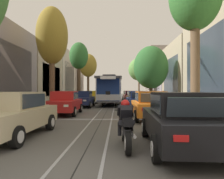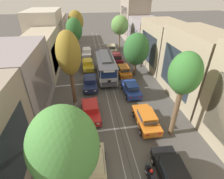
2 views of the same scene
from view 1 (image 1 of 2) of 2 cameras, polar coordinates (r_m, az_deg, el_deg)
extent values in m
plane|color=#4C4947|center=(23.21, -0.59, -4.29)|extent=(160.00, 160.00, 0.00)
cube|color=gray|center=(26.08, -1.52, -3.83)|extent=(0.08, 56.58, 0.01)
cube|color=gray|center=(26.05, 0.82, -3.84)|extent=(0.08, 56.58, 0.01)
cube|color=black|center=(26.06, -0.35, -3.84)|extent=(0.03, 56.58, 0.01)
cube|color=#2D3842|center=(18.35, -25.55, 4.69)|extent=(0.04, 6.80, 4.28)
cube|color=#BCAD93|center=(28.03, -20.18, 2.93)|extent=(4.10, 9.42, 6.36)
cube|color=#2D3842|center=(27.32, -16.22, 2.34)|extent=(0.04, 6.80, 3.82)
cube|color=beige|center=(37.53, -15.93, 3.76)|extent=(5.87, 9.42, 8.51)
cube|color=#2D3842|center=(36.73, -11.58, 3.18)|extent=(0.04, 6.80, 5.10)
cube|color=gray|center=(46.66, -11.54, 1.61)|extent=(4.50, 9.42, 6.28)
cube|color=#2D3842|center=(46.20, -8.84, 1.24)|extent=(0.04, 6.80, 3.77)
cube|color=#2D3842|center=(17.68, 23.63, 6.35)|extent=(0.04, 6.80, 4.88)
cube|color=tan|center=(27.64, 20.96, 4.20)|extent=(5.15, 9.42, 7.55)
cube|color=#2D3842|center=(26.88, 15.81, 3.52)|extent=(0.04, 6.80, 4.53)
cube|color=gray|center=(36.98, 16.38, 2.27)|extent=(5.74, 9.42, 6.50)
cube|color=#2D3842|center=(36.34, 12.03, 1.79)|extent=(0.04, 6.80, 3.90)
cube|color=gray|center=(46.50, 13.08, 4.26)|extent=(5.36, 9.42, 10.57)
cube|color=#2D3842|center=(46.01, 9.82, 3.65)|extent=(0.04, 6.80, 6.34)
cube|color=#C1B28E|center=(8.07, -25.89, -7.24)|extent=(1.91, 4.35, 0.66)
cube|color=#C1B28E|center=(8.15, -25.37, -2.73)|extent=(1.53, 2.10, 0.60)
cube|color=#2D3842|center=(7.42, -28.45, -3.12)|extent=(1.34, 0.26, 0.47)
cube|color=#2D3842|center=(9.20, -21.85, -2.57)|extent=(1.30, 0.23, 0.45)
cube|color=#2D3842|center=(7.82, -20.54, -2.84)|extent=(0.08, 1.81, 0.47)
cube|color=#B21414|center=(9.79, -16.83, -5.44)|extent=(0.28, 0.05, 0.12)
cube|color=#B21414|center=(10.22, -22.74, -5.21)|extent=(0.28, 0.05, 0.12)
cylinder|color=black|center=(6.55, -24.78, -11.82)|extent=(0.22, 0.65, 0.64)
cylinder|color=silver|center=(6.50, -23.91, -11.91)|extent=(0.03, 0.35, 0.35)
cylinder|color=black|center=(8.96, -16.69, -8.68)|extent=(0.22, 0.65, 0.64)
cylinder|color=silver|center=(8.92, -16.02, -8.72)|extent=(0.03, 0.35, 0.35)
cylinder|color=black|center=(9.69, -26.63, -8.03)|extent=(0.22, 0.65, 0.64)
cylinder|color=silver|center=(9.75, -27.20, -7.98)|extent=(0.03, 0.35, 0.35)
cube|color=red|center=(14.42, -12.96, -4.16)|extent=(1.95, 4.36, 0.66)
cube|color=red|center=(14.54, -12.83, -1.64)|extent=(1.55, 2.11, 0.60)
cube|color=#2D3842|center=(13.72, -13.58, -1.81)|extent=(1.34, 0.27, 0.47)
cube|color=#2D3842|center=(15.69, -11.90, -1.61)|extent=(1.30, 0.24, 0.45)
cube|color=#2D3842|center=(14.39, -9.92, -1.66)|extent=(0.09, 1.81, 0.47)
cube|color=#2D3842|center=(14.72, -15.68, -1.62)|extent=(0.09, 1.81, 0.47)
cube|color=white|center=(12.19, -12.60, -4.41)|extent=(0.28, 0.05, 0.14)
cube|color=#B21414|center=(16.43, -9.42, -3.34)|extent=(0.28, 0.05, 0.12)
cube|color=white|center=(12.47, -17.64, -4.31)|extent=(0.28, 0.05, 0.14)
cube|color=#B21414|center=(16.64, -13.22, -3.30)|extent=(0.28, 0.05, 0.12)
cylinder|color=black|center=(12.97, -10.43, -6.06)|extent=(0.22, 0.65, 0.64)
cylinder|color=silver|center=(12.95, -9.95, -6.07)|extent=(0.03, 0.35, 0.35)
cylinder|color=black|center=(13.39, -17.91, -5.88)|extent=(0.22, 0.65, 0.64)
cylinder|color=silver|center=(13.42, -18.36, -5.86)|extent=(0.03, 0.35, 0.35)
cylinder|color=black|center=(15.59, -8.72, -5.08)|extent=(0.22, 0.65, 0.64)
cylinder|color=silver|center=(15.58, -8.32, -5.09)|extent=(0.03, 0.35, 0.35)
cylinder|color=black|center=(15.94, -15.02, -4.97)|extent=(0.22, 0.65, 0.64)
cylinder|color=silver|center=(15.97, -15.40, -4.96)|extent=(0.03, 0.35, 0.35)
cube|color=#19234C|center=(20.41, -8.04, -3.01)|extent=(1.88, 4.33, 0.66)
cube|color=#19234C|center=(20.54, -7.96, -1.24)|extent=(1.51, 2.09, 0.60)
cube|color=#2D3842|center=(19.72, -8.41, -1.34)|extent=(1.34, 0.25, 0.47)
cube|color=#2D3842|center=(21.71, -7.39, -1.24)|extent=(1.30, 0.22, 0.45)
cube|color=#2D3842|center=(20.42, -5.90, -1.24)|extent=(0.06, 1.81, 0.47)
cube|color=#2D3842|center=(20.69, -10.00, -1.23)|extent=(0.06, 1.81, 0.47)
cube|color=white|center=(18.19, -7.57, -3.04)|extent=(0.28, 0.05, 0.14)
cube|color=#B21414|center=(22.45, -5.62, -2.51)|extent=(0.28, 0.05, 0.12)
cube|color=white|center=(18.42, -10.99, -3.00)|extent=(0.28, 0.05, 0.14)
cube|color=#B21414|center=(22.63, -8.42, -2.49)|extent=(0.28, 0.05, 0.12)
cylinder|color=black|center=(18.97, -6.17, -4.22)|extent=(0.21, 0.64, 0.64)
cylinder|color=silver|center=(18.96, -5.84, -4.23)|extent=(0.03, 0.35, 0.35)
cylinder|color=black|center=(19.32, -11.35, -4.15)|extent=(0.21, 0.64, 0.64)
cylinder|color=silver|center=(19.35, -11.66, -4.14)|extent=(0.03, 0.35, 0.35)
cylinder|color=black|center=(21.61, -5.09, -3.74)|extent=(0.21, 0.64, 0.64)
cylinder|color=silver|center=(21.59, -4.80, -3.74)|extent=(0.03, 0.35, 0.35)
cylinder|color=black|center=(21.91, -9.66, -3.69)|extent=(0.21, 0.64, 0.64)
cylinder|color=silver|center=(21.94, -9.94, -3.68)|extent=(0.03, 0.35, 0.35)
cube|color=gold|center=(26.79, -6.04, -2.35)|extent=(1.95, 4.36, 0.66)
cube|color=gold|center=(26.92, -6.01, -1.00)|extent=(1.55, 2.11, 0.60)
cube|color=#2D3842|center=(26.09, -6.19, -1.07)|extent=(1.34, 0.27, 0.47)
cube|color=#2D3842|center=(28.10, -5.77, -1.01)|extent=(1.30, 0.24, 0.45)
cube|color=#2D3842|center=(26.86, -4.42, -1.00)|extent=(0.09, 1.81, 0.47)
cube|color=#2D3842|center=(27.01, -7.59, -1.00)|extent=(0.09, 1.81, 0.47)
cube|color=white|center=(24.59, -5.24, -2.31)|extent=(0.28, 0.05, 0.14)
cube|color=#B21414|center=(28.89, -4.52, -2.00)|extent=(0.28, 0.05, 0.12)
cube|color=white|center=(24.71, -7.82, -2.30)|extent=(0.28, 0.05, 0.14)
cube|color=#B21414|center=(28.99, -6.72, -2.00)|extent=(0.28, 0.05, 0.12)
cylinder|color=black|center=(25.41, -4.36, -3.21)|extent=(0.22, 0.65, 0.64)
cylinder|color=silver|center=(25.40, -4.11, -3.22)|extent=(0.03, 0.35, 0.35)
cylinder|color=black|center=(25.59, -8.30, -3.19)|extent=(0.22, 0.65, 0.64)
cylinder|color=silver|center=(25.60, -8.54, -3.19)|extent=(0.03, 0.35, 0.35)
cylinder|color=black|center=(28.06, -3.98, -2.93)|extent=(0.22, 0.65, 0.64)
cylinder|color=silver|center=(28.06, -3.76, -2.93)|extent=(0.03, 0.35, 0.35)
cylinder|color=black|center=(28.23, -7.56, -2.92)|extent=(0.22, 0.65, 0.64)
cylinder|color=silver|center=(28.24, -7.78, -2.91)|extent=(0.03, 0.35, 0.35)
cube|color=silver|center=(33.21, -4.62, -1.95)|extent=(1.93, 4.35, 0.66)
cube|color=silver|center=(33.35, -4.59, -0.86)|extent=(1.54, 2.11, 0.60)
cube|color=#2D3842|center=(32.52, -4.79, -0.91)|extent=(1.34, 0.26, 0.47)
cube|color=#2D3842|center=(34.52, -4.32, -0.87)|extent=(1.30, 0.24, 0.45)
cube|color=#2D3842|center=(33.25, -3.31, -0.86)|extent=(0.08, 1.81, 0.47)
cube|color=#2D3842|center=(33.46, -5.86, -0.85)|extent=(0.08, 1.81, 0.47)
cube|color=white|center=(30.99, -4.15, -1.89)|extent=(0.28, 0.05, 0.14)
cube|color=#B21414|center=(35.28, -3.24, -1.69)|extent=(0.28, 0.05, 0.12)
cube|color=white|center=(31.16, -6.19, -1.88)|extent=(0.28, 0.05, 0.14)
cube|color=#B21414|center=(35.43, -5.04, -1.68)|extent=(0.28, 0.05, 0.12)
cylinder|color=black|center=(31.79, -3.38, -2.62)|extent=(0.22, 0.65, 0.64)
cylinder|color=silver|center=(31.78, -3.19, -2.62)|extent=(0.03, 0.35, 0.35)
cylinder|color=black|center=(32.04, -6.51, -2.60)|extent=(0.22, 0.65, 0.64)
cylinder|color=silver|center=(32.06, -6.71, -2.60)|extent=(0.03, 0.35, 0.35)
cylinder|color=black|center=(34.44, -2.87, -2.44)|extent=(0.22, 0.65, 0.64)
cylinder|color=silver|center=(34.43, -2.68, -2.44)|extent=(0.03, 0.35, 0.35)
cylinder|color=black|center=(34.67, -5.76, -2.42)|extent=(0.22, 0.65, 0.64)
cylinder|color=silver|center=(34.69, -5.94, -2.42)|extent=(0.03, 0.35, 0.35)
cube|color=black|center=(6.31, 18.44, -9.23)|extent=(1.96, 4.36, 0.66)
cube|color=black|center=(6.09, 18.79, -3.58)|extent=(1.55, 2.12, 0.60)
cube|color=#2D3842|center=(6.91, 16.97, -3.36)|extent=(1.34, 0.27, 0.47)
cube|color=#2D3842|center=(4.97, 22.35, -4.57)|extent=(1.30, 0.25, 0.45)
cube|color=#2D3842|center=(5.94, 11.79, -3.68)|extent=(0.10, 1.81, 0.47)
cube|color=#2D3842|center=(6.33, 25.35, -3.45)|extent=(0.10, 1.81, 0.47)
cube|color=white|center=(8.30, 10.85, -6.38)|extent=(0.28, 0.05, 0.14)
cube|color=#B21414|center=(4.10, 18.57, -12.74)|extent=(0.28, 0.05, 0.12)
cube|color=white|center=(8.51, 18.37, -6.22)|extent=(0.28, 0.05, 0.14)
cylinder|color=black|center=(7.51, 9.17, -10.34)|extent=(0.22, 0.65, 0.64)
cylinder|color=silver|center=(7.50, 8.32, -10.35)|extent=(0.03, 0.35, 0.35)
cylinder|color=black|center=(7.87, 22.23, -9.86)|extent=(0.22, 0.65, 0.64)
cylinder|color=silver|center=(7.91, 22.99, -9.81)|extent=(0.03, 0.35, 0.35)
cylinder|color=black|center=(4.92, 12.24, -15.75)|extent=(0.22, 0.65, 0.64)
cylinder|color=silver|center=(4.91, 10.92, -15.79)|extent=(0.03, 0.35, 0.35)
cube|color=orange|center=(11.97, 10.38, -4.97)|extent=(1.82, 4.31, 0.66)
cube|color=orange|center=(11.79, 10.48, -1.97)|extent=(1.48, 2.07, 0.60)
cube|color=#2D3842|center=(12.62, 9.91, -1.95)|extent=(1.33, 0.23, 0.47)
cube|color=#2D3842|center=(10.62, 11.45, -2.27)|extent=(1.30, 0.20, 0.45)
cube|color=#2D3842|center=(11.70, 6.86, -1.99)|extent=(0.04, 1.81, 0.47)
cube|color=#2D3842|center=(11.93, 14.04, -1.95)|extent=(0.04, 1.81, 0.47)
cube|color=white|center=(14.04, 6.80, -3.87)|extent=(0.28, 0.04, 0.14)
cube|color=#B21414|center=(9.76, 9.02, -5.46)|extent=(0.28, 0.04, 0.12)
cube|color=white|center=(14.18, 11.31, -3.83)|extent=(0.28, 0.04, 0.14)
cube|color=#B21414|center=(9.96, 15.44, -5.35)|extent=(0.28, 0.04, 0.12)
cylinder|color=black|center=(13.23, 5.72, -5.95)|extent=(0.20, 0.64, 0.64)
cylinder|color=silver|center=(13.22, 5.24, -5.96)|extent=(0.02, 0.35, 0.35)
cylinder|color=black|center=(13.46, 13.25, -5.85)|extent=(0.20, 0.64, 0.64)
cylinder|color=silver|center=(13.49, 13.71, -5.84)|extent=(0.02, 0.35, 0.35)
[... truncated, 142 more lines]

